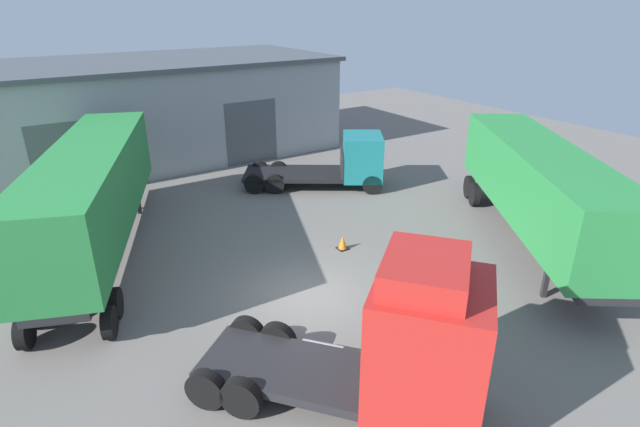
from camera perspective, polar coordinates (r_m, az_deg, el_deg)
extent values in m
plane|color=slate|center=(16.49, -1.33, -9.30)|extent=(60.00, 60.00, 0.00)
cube|color=#93999E|center=(32.15, -19.79, 10.90)|extent=(22.11, 9.74, 5.42)
cube|color=#474C51|center=(31.73, -20.50, 15.88)|extent=(22.61, 10.24, 0.25)
cube|color=#4C5156|center=(26.93, -26.88, 5.52)|extent=(3.20, 0.08, 3.60)
cube|color=#4C5156|center=(29.43, -7.85, 9.18)|extent=(3.20, 0.08, 3.60)
cube|color=red|center=(11.28, 12.23, -14.66)|extent=(3.46, 3.44, 3.09)
cube|color=red|center=(10.29, 11.98, -6.46)|extent=(2.69, 2.63, 0.60)
cube|color=black|center=(10.94, 18.75, -12.82)|extent=(1.67, 1.40, 1.11)
cube|color=#232326|center=(12.73, -3.86, -17.25)|extent=(4.19, 4.48, 0.24)
cylinder|color=#B2B2B7|center=(13.41, 0.24, -15.68)|extent=(1.13, 1.20, 0.56)
cylinder|color=black|center=(13.10, 14.90, -17.45)|extent=(0.87, 0.96, 1.00)
cylinder|color=black|center=(13.80, -4.89, -14.21)|extent=(0.87, 0.96, 1.00)
cylinder|color=black|center=(12.29, -8.96, -20.08)|extent=(0.87, 0.96, 1.00)
cylinder|color=black|center=(14.11, -8.37, -13.45)|extent=(0.87, 0.96, 1.00)
cylinder|color=black|center=(12.63, -12.84, -19.00)|extent=(0.87, 0.96, 1.00)
cube|color=#28843D|center=(20.27, 23.77, 3.34)|extent=(8.79, 11.10, 2.58)
cube|color=#232326|center=(20.75, 23.15, -0.32)|extent=(8.17, 10.67, 0.24)
cube|color=#232326|center=(18.36, 29.03, -6.90)|extent=(0.22, 0.22, 1.11)
cube|color=#232326|center=(17.68, 24.39, -7.10)|extent=(0.22, 0.22, 1.11)
cylinder|color=black|center=(24.92, 22.13, 1.98)|extent=(0.87, 1.07, 1.09)
cylinder|color=black|center=(24.24, 17.25, 2.10)|extent=(0.87, 1.07, 1.09)
cylinder|color=black|center=(25.80, 21.42, 2.80)|extent=(0.87, 1.07, 1.09)
cylinder|color=black|center=(25.14, 16.69, 2.93)|extent=(0.87, 1.07, 1.09)
cube|color=#28843D|center=(19.53, -24.57, 2.79)|extent=(6.77, 12.24, 2.78)
cube|color=#232326|center=(20.05, -23.86, -1.24)|extent=(6.07, 11.97, 0.24)
cube|color=#232326|center=(23.99, -23.81, 0.93)|extent=(0.21, 0.21, 1.11)
cube|color=#232326|center=(23.68, -20.04, 1.25)|extent=(0.21, 0.21, 1.11)
cylinder|color=black|center=(17.02, -29.72, -9.71)|extent=(0.63, 1.01, 0.96)
cylinder|color=black|center=(16.42, -22.37, -9.44)|extent=(0.63, 1.01, 0.96)
cylinder|color=black|center=(16.23, -30.69, -11.58)|extent=(0.63, 1.01, 0.96)
cylinder|color=black|center=(15.60, -22.95, -11.39)|extent=(0.63, 1.01, 0.96)
cube|color=#197075|center=(25.32, 4.87, 6.49)|extent=(2.92, 3.05, 2.20)
cube|color=black|center=(25.29, 7.00, 7.31)|extent=(1.19, 1.72, 0.88)
cube|color=black|center=(25.59, -2.97, 4.56)|extent=(5.50, 4.79, 0.20)
cube|color=#232326|center=(25.38, 2.51, 5.72)|extent=(1.44, 2.06, 1.10)
cylinder|color=black|center=(26.69, 5.62, 4.87)|extent=(0.98, 0.80, 0.98)
cylinder|color=black|center=(24.71, 5.99, 3.32)|extent=(0.98, 0.80, 0.98)
cylinder|color=black|center=(26.72, -4.78, 4.92)|extent=(0.98, 0.80, 0.98)
cylinder|color=black|center=(24.74, -5.22, 3.38)|extent=(0.98, 0.80, 0.98)
cylinder|color=black|center=(26.83, -6.91, 4.91)|extent=(0.98, 0.80, 0.98)
cylinder|color=black|center=(24.87, -7.51, 3.38)|extent=(0.98, 0.80, 0.98)
cube|color=black|center=(19.33, 2.59, -4.01)|extent=(0.40, 0.40, 0.04)
cone|color=orange|center=(19.22, 2.61, -3.33)|extent=(0.36, 0.36, 0.55)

